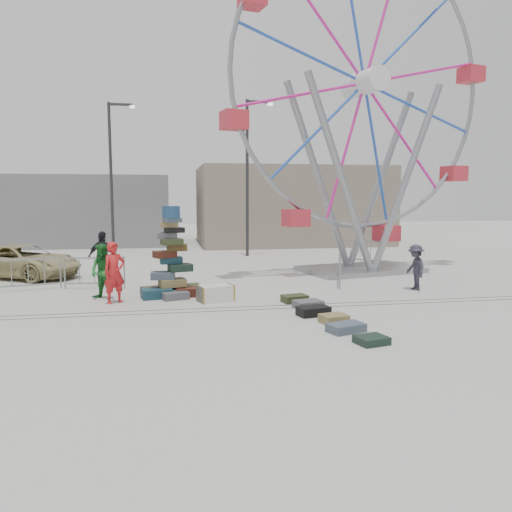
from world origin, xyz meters
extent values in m
plane|color=#9E9E99|center=(0.00, 0.00, 0.00)|extent=(90.00, 90.00, 0.00)
cube|color=#47443F|center=(0.00, 0.60, 0.00)|extent=(40.00, 0.04, 0.01)
cube|color=#47443F|center=(0.00, 1.00, 0.00)|extent=(40.00, 0.04, 0.01)
cube|color=gray|center=(7.00, 20.00, 2.50)|extent=(12.00, 8.00, 5.00)
cube|color=gray|center=(-6.00, 22.00, 2.20)|extent=(10.00, 8.00, 4.40)
cylinder|color=#2D2D30|center=(3.00, 13.00, 4.00)|extent=(0.16, 0.16, 8.00)
cube|color=#2D2D30|center=(3.60, 13.00, 7.90)|extent=(1.20, 0.15, 0.12)
cube|color=silver|center=(4.20, 13.00, 7.80)|extent=(0.25, 0.25, 0.12)
cylinder|color=#2D2D30|center=(-4.00, 15.00, 4.00)|extent=(0.16, 0.16, 8.00)
cube|color=#2D2D30|center=(-3.40, 15.00, 7.90)|extent=(1.20, 0.15, 0.12)
cube|color=silver|center=(-2.80, 15.00, 7.80)|extent=(0.25, 0.25, 0.12)
cube|color=#193E4D|center=(-1.49, 2.72, 0.15)|extent=(1.02, 0.79, 0.30)
cube|color=#4D2014|center=(-0.46, 2.85, 0.14)|extent=(0.86, 0.60, 0.28)
cube|color=#483517|center=(-1.56, 3.28, 0.13)|extent=(0.94, 0.79, 0.25)
cube|color=#333E1F|center=(-0.54, 3.42, 0.14)|extent=(0.86, 0.63, 0.28)
cube|color=#5A5C62|center=(-0.93, 2.44, 0.11)|extent=(0.90, 0.73, 0.23)
cube|color=black|center=(-1.08, 3.58, 0.13)|extent=(0.77, 0.54, 0.25)
cube|color=olive|center=(-1.00, 2.96, 0.42)|extent=(0.90, 0.71, 0.25)
cube|color=#485767|center=(-1.29, 2.95, 0.66)|extent=(0.76, 0.55, 0.23)
cube|color=#192E23|center=(-0.75, 2.97, 0.89)|extent=(0.81, 0.65, 0.23)
cube|color=#193E4D|center=(-1.02, 3.13, 1.11)|extent=(0.72, 0.51, 0.21)
cube|color=#4D2014|center=(-1.22, 3.04, 1.32)|extent=(0.79, 0.67, 0.21)
cube|color=#483517|center=(-0.84, 3.04, 1.52)|extent=(0.64, 0.45, 0.21)
cube|color=#333E1F|center=(-0.99, 2.90, 1.72)|extent=(0.73, 0.58, 0.18)
cube|color=#5A5C62|center=(-1.13, 3.03, 1.90)|extent=(0.63, 0.46, 0.18)
cube|color=black|center=(-0.91, 2.97, 2.08)|extent=(0.66, 0.53, 0.16)
cube|color=olive|center=(-1.06, 3.00, 2.24)|extent=(0.57, 0.39, 0.16)
cube|color=#485767|center=(-0.96, 2.93, 2.38)|extent=(0.61, 0.49, 0.14)
cylinder|color=navy|center=(-1.00, 2.96, 2.64)|extent=(0.55, 0.55, 0.37)
cube|color=gray|center=(6.75, 6.77, 0.10)|extent=(5.26, 3.82, 0.19)
cylinder|color=gray|center=(5.45, 5.60, 3.80)|extent=(3.29, 1.00, 7.71)
cylinder|color=gray|center=(8.42, 6.26, 3.80)|extent=(3.29, 1.00, 7.71)
cylinder|color=gray|center=(5.08, 7.27, 3.80)|extent=(3.29, 1.00, 7.71)
cylinder|color=gray|center=(8.05, 7.93, 3.80)|extent=(3.29, 1.00, 7.71)
cylinder|color=white|center=(6.75, 6.77, 7.61)|extent=(1.38, 2.25, 0.95)
torus|color=gray|center=(6.75, 6.77, 7.61)|extent=(11.36, 2.71, 11.60)
cube|color=red|center=(6.75, 6.77, 1.43)|extent=(1.02, 1.02, 0.67)
cube|color=silver|center=(0.25, 1.93, 0.24)|extent=(1.15, 0.86, 0.48)
cube|color=#333E1F|center=(2.55, 1.38, 0.11)|extent=(0.81, 0.62, 0.22)
cube|color=#5A5C62|center=(2.73, 0.56, 0.11)|extent=(0.87, 0.71, 0.21)
cube|color=black|center=(2.62, -0.34, 0.12)|extent=(0.92, 0.66, 0.24)
cube|color=olive|center=(2.89, -1.15, 0.11)|extent=(0.74, 0.65, 0.21)
cube|color=#485767|center=(2.90, -2.00, 0.10)|extent=(0.96, 0.75, 0.20)
cube|color=#192E23|center=(3.10, -2.99, 0.08)|extent=(0.75, 0.67, 0.17)
imported|color=red|center=(-2.67, 2.21, 0.90)|extent=(0.79, 0.71, 1.81)
imported|color=#1B6E26|center=(-3.07, 2.86, 0.85)|extent=(1.04, 0.99, 1.69)
imported|color=black|center=(-3.39, 5.62, 0.94)|extent=(1.18, 0.72, 1.88)
imported|color=#282734|center=(7.02, 2.59, 0.76)|extent=(0.58, 0.99, 1.52)
imported|color=tan|center=(-6.64, 7.61, 0.64)|extent=(5.02, 4.03, 1.27)
camera|label=1|loc=(-1.13, -12.69, 3.12)|focal=35.00mm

